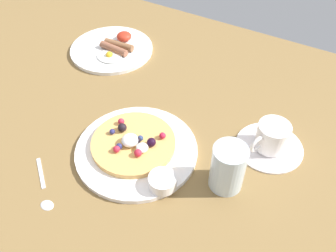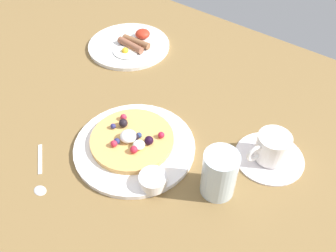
{
  "view_description": "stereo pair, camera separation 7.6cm",
  "coord_description": "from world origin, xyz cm",
  "px_view_note": "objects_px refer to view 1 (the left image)",
  "views": [
    {
      "loc": [
        33.82,
        -45.54,
        60.72
      ],
      "look_at": [
        6.49,
        2.4,
        4.0
      ],
      "focal_mm": 38.3,
      "sensor_mm": 36.0,
      "label": 1
    },
    {
      "loc": [
        40.15,
        -41.33,
        60.72
      ],
      "look_at": [
        6.49,
        2.4,
        4.0
      ],
      "focal_mm": 38.3,
      "sensor_mm": 36.0,
      "label": 2
    }
  ],
  "objects_px": {
    "water_glass": "(228,168)",
    "teaspoon": "(45,193)",
    "pancake_plate": "(137,150)",
    "breakfast_plate": "(112,49)",
    "syrup_ramekin": "(162,181)",
    "coffee_saucer": "(269,146)",
    "coffee_cup": "(272,136)"
  },
  "relations": [
    {
      "from": "water_glass",
      "to": "teaspoon",
      "type": "bearing_deg",
      "value": -146.37
    },
    {
      "from": "pancake_plate",
      "to": "breakfast_plate",
      "type": "relative_size",
      "value": 1.11
    },
    {
      "from": "pancake_plate",
      "to": "syrup_ramekin",
      "type": "xyz_separation_m",
      "value": [
        0.1,
        -0.05,
        0.02
      ]
    },
    {
      "from": "syrup_ramekin",
      "to": "breakfast_plate",
      "type": "bearing_deg",
      "value": 137.41
    },
    {
      "from": "coffee_saucer",
      "to": "coffee_cup",
      "type": "bearing_deg",
      "value": -115.17
    },
    {
      "from": "coffee_cup",
      "to": "breakfast_plate",
      "type": "bearing_deg",
      "value": 165.42
    },
    {
      "from": "teaspoon",
      "to": "coffee_cup",
      "type": "bearing_deg",
      "value": 44.01
    },
    {
      "from": "pancake_plate",
      "to": "coffee_saucer",
      "type": "distance_m",
      "value": 0.3
    },
    {
      "from": "coffee_cup",
      "to": "coffee_saucer",
      "type": "bearing_deg",
      "value": 64.83
    },
    {
      "from": "coffee_saucer",
      "to": "water_glass",
      "type": "height_order",
      "value": "water_glass"
    },
    {
      "from": "teaspoon",
      "to": "water_glass",
      "type": "relative_size",
      "value": 1.1
    },
    {
      "from": "coffee_cup",
      "to": "teaspoon",
      "type": "distance_m",
      "value": 0.49
    },
    {
      "from": "pancake_plate",
      "to": "water_glass",
      "type": "bearing_deg",
      "value": 5.3
    },
    {
      "from": "pancake_plate",
      "to": "coffee_saucer",
      "type": "relative_size",
      "value": 1.8
    },
    {
      "from": "coffee_saucer",
      "to": "teaspoon",
      "type": "relative_size",
      "value": 1.3
    },
    {
      "from": "breakfast_plate",
      "to": "water_glass",
      "type": "distance_m",
      "value": 0.56
    },
    {
      "from": "coffee_saucer",
      "to": "coffee_cup",
      "type": "distance_m",
      "value": 0.04
    },
    {
      "from": "teaspoon",
      "to": "coffee_saucer",
      "type": "bearing_deg",
      "value": 44.09
    },
    {
      "from": "syrup_ramekin",
      "to": "teaspoon",
      "type": "relative_size",
      "value": 0.49
    },
    {
      "from": "coffee_saucer",
      "to": "coffee_cup",
      "type": "xyz_separation_m",
      "value": [
        -0.0,
        -0.0,
        0.04
      ]
    },
    {
      "from": "syrup_ramekin",
      "to": "breakfast_plate",
      "type": "xyz_separation_m",
      "value": [
        -0.38,
        0.35,
        -0.02
      ]
    },
    {
      "from": "breakfast_plate",
      "to": "coffee_cup",
      "type": "height_order",
      "value": "coffee_cup"
    },
    {
      "from": "syrup_ramekin",
      "to": "coffee_cup",
      "type": "relative_size",
      "value": 0.59
    },
    {
      "from": "breakfast_plate",
      "to": "teaspoon",
      "type": "distance_m",
      "value": 0.51
    },
    {
      "from": "teaspoon",
      "to": "water_glass",
      "type": "xyz_separation_m",
      "value": [
        0.3,
        0.2,
        0.05
      ]
    },
    {
      "from": "teaspoon",
      "to": "water_glass",
      "type": "height_order",
      "value": "water_glass"
    },
    {
      "from": "teaspoon",
      "to": "syrup_ramekin",
      "type": "bearing_deg",
      "value": 32.8
    },
    {
      "from": "teaspoon",
      "to": "pancake_plate",
      "type": "bearing_deg",
      "value": 61.34
    },
    {
      "from": "breakfast_plate",
      "to": "water_glass",
      "type": "height_order",
      "value": "water_glass"
    },
    {
      "from": "pancake_plate",
      "to": "coffee_cup",
      "type": "relative_size",
      "value": 2.77
    },
    {
      "from": "breakfast_plate",
      "to": "water_glass",
      "type": "bearing_deg",
      "value": -29.53
    },
    {
      "from": "syrup_ramekin",
      "to": "coffee_saucer",
      "type": "bearing_deg",
      "value": 54.3
    }
  ]
}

